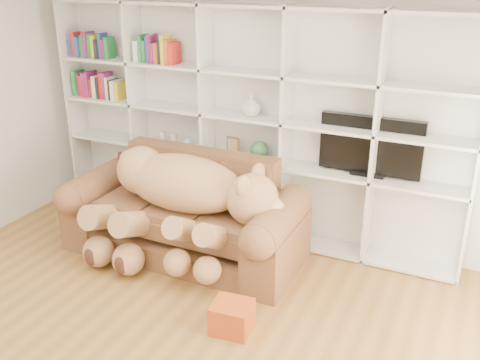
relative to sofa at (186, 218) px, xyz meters
The scene contains 13 objects.
wall_back 1.35m from the sofa, 67.16° to the left, with size 5.00×0.02×2.70m, color white.
bookshelf 1.18m from the sofa, 80.53° to the left, with size 4.43×0.35×2.40m.
sofa is the anchor object (origin of this frame).
teddy_bear 0.38m from the sofa, 71.64° to the right, with size 1.84×0.99×1.07m.
throw_pillow 0.78m from the sofa, 166.53° to the left, with size 0.39×0.13×0.39m, color #5D0F13.
gift_box 1.38m from the sofa, 44.09° to the right, with size 0.31×0.29×0.25m, color #AE4617.
tv 1.93m from the sofa, 23.57° to the left, with size 0.96×0.18×0.57m.
picture_frame 0.91m from the sofa, 72.26° to the left, with size 0.15×0.03×0.19m, color brown.
green_vase 1.02m from the sofa, 52.35° to the left, with size 0.19×0.19×0.19m, color #326139.
figurine_tall 1.10m from the sofa, 135.51° to the left, with size 0.07×0.07×0.14m, color beige.
figurine_short 1.01m from the sofa, 128.52° to the left, with size 0.08×0.08×0.13m, color beige.
snow_globe 0.92m from the sofa, 117.61° to the left, with size 0.10×0.10×0.10m, color silver.
shelf_vase 1.30m from the sofa, 57.89° to the left, with size 0.20×0.20×0.21m, color beige.
Camera 1 is at (2.18, -2.47, 2.74)m, focal length 40.00 mm.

